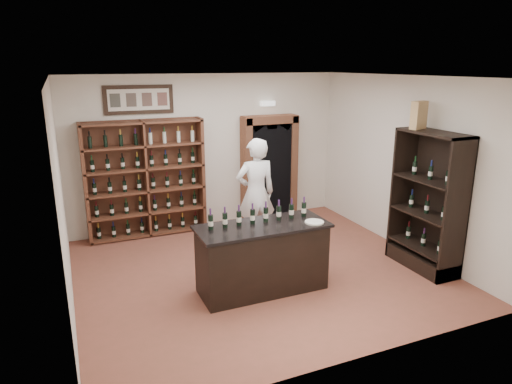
# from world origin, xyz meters

# --- Properties ---
(floor) EXTENTS (5.50, 5.50, 0.00)m
(floor) POSITION_xyz_m (0.00, 0.00, 0.00)
(floor) COLOR brown
(floor) RESTS_ON ground
(ceiling) EXTENTS (5.50, 5.50, 0.00)m
(ceiling) POSITION_xyz_m (0.00, 0.00, 3.00)
(ceiling) COLOR white
(ceiling) RESTS_ON wall_back
(wall_back) EXTENTS (5.50, 0.04, 3.00)m
(wall_back) POSITION_xyz_m (0.00, 2.50, 1.50)
(wall_back) COLOR silver
(wall_back) RESTS_ON ground
(wall_left) EXTENTS (0.04, 5.00, 3.00)m
(wall_left) POSITION_xyz_m (-2.75, 0.00, 1.50)
(wall_left) COLOR silver
(wall_left) RESTS_ON ground
(wall_right) EXTENTS (0.04, 5.00, 3.00)m
(wall_right) POSITION_xyz_m (2.75, 0.00, 1.50)
(wall_right) COLOR silver
(wall_right) RESTS_ON ground
(wine_shelf) EXTENTS (2.20, 0.38, 2.20)m
(wine_shelf) POSITION_xyz_m (-1.30, 2.33, 1.10)
(wine_shelf) COLOR brown
(wine_shelf) RESTS_ON ground
(framed_picture) EXTENTS (1.25, 0.04, 0.52)m
(framed_picture) POSITION_xyz_m (-1.30, 2.47, 2.55)
(framed_picture) COLOR black
(framed_picture) RESTS_ON wall_back
(arched_doorway) EXTENTS (1.17, 0.35, 2.17)m
(arched_doorway) POSITION_xyz_m (1.25, 2.33, 1.14)
(arched_doorway) COLOR black
(arched_doorway) RESTS_ON ground
(emergency_light) EXTENTS (0.30, 0.10, 0.10)m
(emergency_light) POSITION_xyz_m (1.25, 2.42, 2.40)
(emergency_light) COLOR white
(emergency_light) RESTS_ON wall_back
(tasting_counter) EXTENTS (1.88, 0.78, 1.00)m
(tasting_counter) POSITION_xyz_m (-0.20, -0.60, 0.49)
(tasting_counter) COLOR black
(tasting_counter) RESTS_ON ground
(counter_bottle_0) EXTENTS (0.07, 0.07, 0.30)m
(counter_bottle_0) POSITION_xyz_m (-0.92, -0.49, 1.11)
(counter_bottle_0) COLOR black
(counter_bottle_0) RESTS_ON tasting_counter
(counter_bottle_1) EXTENTS (0.07, 0.07, 0.30)m
(counter_bottle_1) POSITION_xyz_m (-0.71, -0.49, 1.11)
(counter_bottle_1) COLOR black
(counter_bottle_1) RESTS_ON tasting_counter
(counter_bottle_2) EXTENTS (0.07, 0.07, 0.30)m
(counter_bottle_2) POSITION_xyz_m (-0.51, -0.49, 1.11)
(counter_bottle_2) COLOR black
(counter_bottle_2) RESTS_ON tasting_counter
(counter_bottle_3) EXTENTS (0.07, 0.07, 0.30)m
(counter_bottle_3) POSITION_xyz_m (-0.30, -0.49, 1.11)
(counter_bottle_3) COLOR black
(counter_bottle_3) RESTS_ON tasting_counter
(counter_bottle_4) EXTENTS (0.07, 0.07, 0.30)m
(counter_bottle_4) POSITION_xyz_m (-0.10, -0.49, 1.11)
(counter_bottle_4) COLOR black
(counter_bottle_4) RESTS_ON tasting_counter
(counter_bottle_5) EXTENTS (0.07, 0.07, 0.30)m
(counter_bottle_5) POSITION_xyz_m (0.11, -0.49, 1.11)
(counter_bottle_5) COLOR black
(counter_bottle_5) RESTS_ON tasting_counter
(counter_bottle_6) EXTENTS (0.07, 0.07, 0.30)m
(counter_bottle_6) POSITION_xyz_m (0.31, -0.49, 1.11)
(counter_bottle_6) COLOR black
(counter_bottle_6) RESTS_ON tasting_counter
(counter_bottle_7) EXTENTS (0.07, 0.07, 0.30)m
(counter_bottle_7) POSITION_xyz_m (0.52, -0.49, 1.11)
(counter_bottle_7) COLOR black
(counter_bottle_7) RESTS_ON tasting_counter
(side_cabinet) EXTENTS (0.48, 1.20, 2.20)m
(side_cabinet) POSITION_xyz_m (2.52, -0.90, 0.75)
(side_cabinet) COLOR black
(side_cabinet) RESTS_ON ground
(shopkeeper) EXTENTS (0.74, 0.50, 1.96)m
(shopkeeper) POSITION_xyz_m (0.37, 0.97, 0.98)
(shopkeeper) COLOR white
(shopkeeper) RESTS_ON ground
(plate) EXTENTS (0.27, 0.27, 0.02)m
(plate) POSITION_xyz_m (0.51, -0.81, 1.01)
(plate) COLOR beige
(plate) RESTS_ON tasting_counter
(wine_crate) EXTENTS (0.33, 0.21, 0.43)m
(wine_crate) POSITION_xyz_m (2.46, -0.57, 2.41)
(wine_crate) COLOR tan
(wine_crate) RESTS_ON side_cabinet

